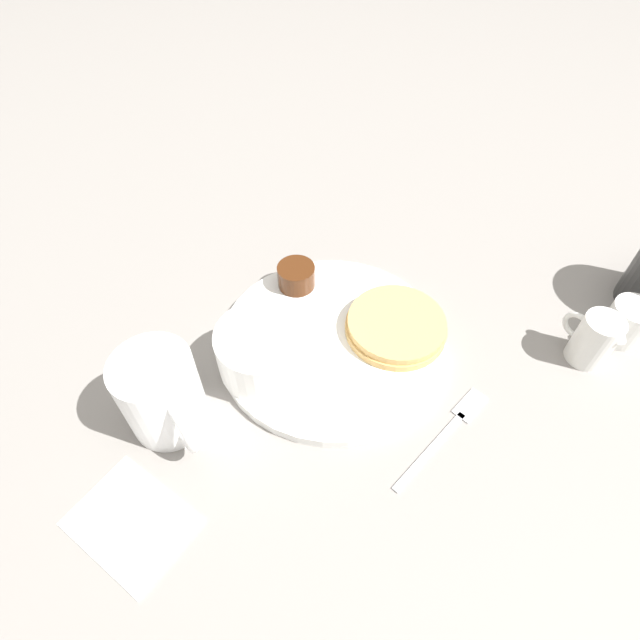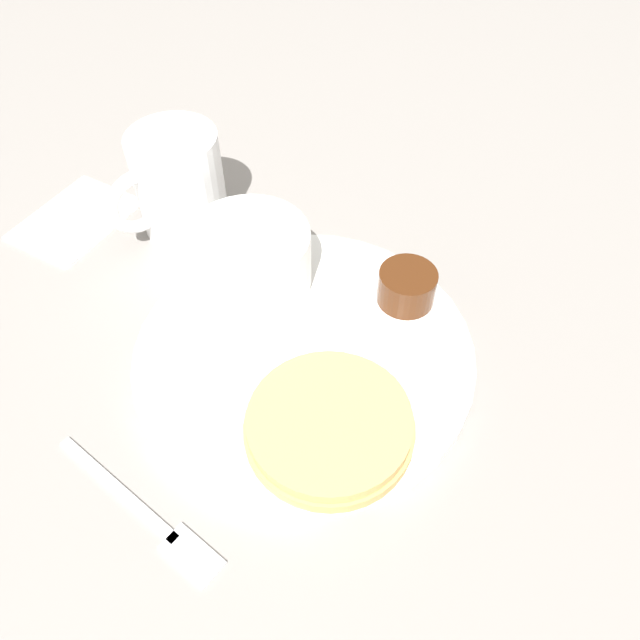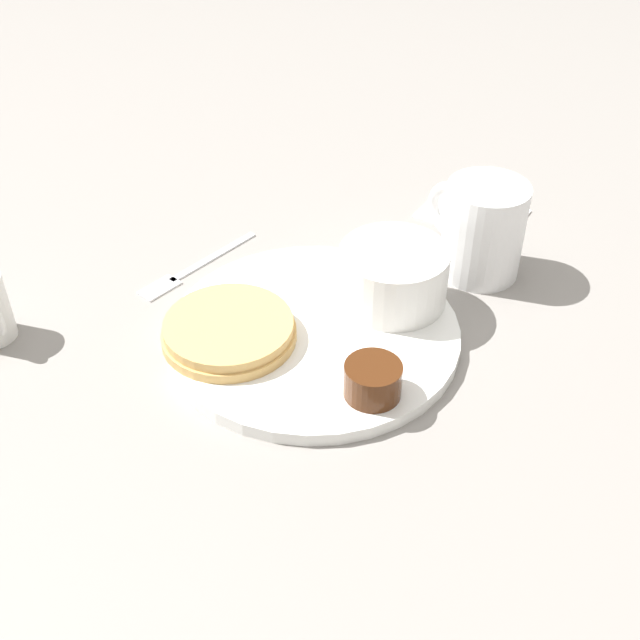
{
  "view_description": "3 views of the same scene",
  "coord_description": "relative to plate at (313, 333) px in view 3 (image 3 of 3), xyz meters",
  "views": [
    {
      "loc": [
        0.21,
        -0.28,
        0.45
      ],
      "look_at": [
        -0.01,
        -0.01,
        0.04
      ],
      "focal_mm": 28.0,
      "sensor_mm": 36.0,
      "label": 1
    },
    {
      "loc": [
        0.23,
        0.17,
        0.38
      ],
      "look_at": [
        -0.01,
        0.0,
        0.03
      ],
      "focal_mm": 35.0,
      "sensor_mm": 36.0,
      "label": 2
    },
    {
      "loc": [
        -0.32,
        0.43,
        0.45
      ],
      "look_at": [
        -0.02,
        0.01,
        0.04
      ],
      "focal_mm": 45.0,
      "sensor_mm": 36.0,
      "label": 3
    }
  ],
  "objects": [
    {
      "name": "ground_plane",
      "position": [
        0.0,
        0.0,
        -0.01
      ],
      "size": [
        4.0,
        4.0,
        0.0
      ],
      "primitive_type": "plane",
      "color": "gray"
    },
    {
      "name": "bowl",
      "position": [
        -0.03,
        -0.07,
        0.03
      ],
      "size": [
        0.1,
        0.1,
        0.05
      ],
      "color": "white",
      "rests_on": "plate"
    },
    {
      "name": "butter_ramekin",
      "position": [
        -0.05,
        -0.08,
        0.02
      ],
      "size": [
        0.04,
        0.04,
        0.04
      ],
      "color": "white",
      "rests_on": "plate"
    },
    {
      "name": "coffee_mug",
      "position": [
        -0.07,
        -0.18,
        0.04
      ],
      "size": [
        0.11,
        0.08,
        0.09
      ],
      "color": "white",
      "rests_on": "ground_plane"
    },
    {
      "name": "plate",
      "position": [
        0.0,
        0.0,
        0.0
      ],
      "size": [
        0.26,
        0.26,
        0.01
      ],
      "color": "white",
      "rests_on": "ground_plane"
    },
    {
      "name": "napkin",
      "position": [
        -0.02,
        -0.27,
        -0.0
      ],
      "size": [
        0.11,
        0.08,
        0.0
      ],
      "color": "white",
      "rests_on": "ground_plane"
    },
    {
      "name": "fork",
      "position": [
        0.16,
        -0.01,
        -0.0
      ],
      "size": [
        0.03,
        0.15,
        0.0
      ],
      "color": "silver",
      "rests_on": "ground_plane"
    },
    {
      "name": "syrup_cup",
      "position": [
        -0.09,
        0.04,
        0.02
      ],
      "size": [
        0.05,
        0.05,
        0.03
      ],
      "color": "#47230F",
      "rests_on": "plate"
    },
    {
      "name": "pancake_stack",
      "position": [
        0.05,
        0.05,
        0.01
      ],
      "size": [
        0.11,
        0.11,
        0.02
      ],
      "color": "tan",
      "rests_on": "plate"
    }
  ]
}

